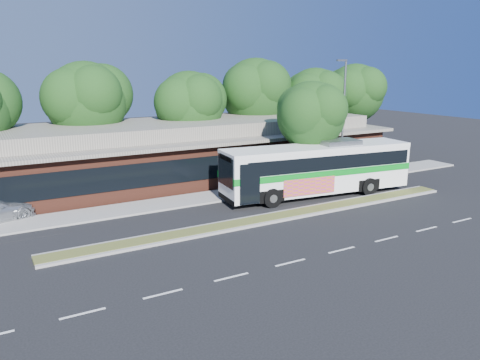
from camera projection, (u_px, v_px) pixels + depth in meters
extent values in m
plane|color=black|center=(282.00, 221.00, 26.54)|extent=(120.00, 120.00, 0.00)
cube|color=#555C27|center=(276.00, 217.00, 27.03)|extent=(26.00, 1.10, 0.15)
cube|color=gray|center=(229.00, 194.00, 31.93)|extent=(44.00, 2.60, 0.12)
cube|color=#5B2A1C|center=(189.00, 157.00, 37.15)|extent=(32.00, 10.00, 3.20)
cube|color=#676157|center=(189.00, 135.00, 36.75)|extent=(33.20, 11.20, 0.24)
cube|color=#676157|center=(188.00, 127.00, 36.60)|extent=(30.00, 8.00, 1.00)
cube|color=black|center=(218.00, 167.00, 32.88)|extent=(30.00, 0.06, 1.60)
cylinder|color=slate|center=(343.00, 122.00, 35.18)|extent=(0.16, 0.16, 9.00)
cube|color=slate|center=(342.00, 60.00, 33.93)|extent=(0.90, 0.18, 0.14)
cylinder|color=black|center=(90.00, 152.00, 36.20)|extent=(0.44, 0.44, 4.20)
sphere|color=#153C14|center=(86.00, 101.00, 35.29)|extent=(6.00, 6.00, 6.00)
sphere|color=#153C14|center=(102.00, 94.00, 36.21)|extent=(4.68, 4.68, 4.68)
cylinder|color=black|center=(190.00, 148.00, 39.25)|extent=(0.44, 0.44, 3.78)
sphere|color=#153C14|center=(189.00, 105.00, 38.42)|extent=(5.60, 5.60, 5.60)
sphere|color=#153C14|center=(201.00, 99.00, 39.27)|extent=(4.37, 4.37, 4.37)
cylinder|color=black|center=(255.00, 137.00, 43.39)|extent=(0.44, 0.44, 4.41)
sphere|color=#153C14|center=(256.00, 93.00, 42.44)|extent=(6.20, 6.20, 6.20)
sphere|color=#153C14|center=(266.00, 87.00, 43.39)|extent=(4.84, 4.84, 4.84)
cylinder|color=black|center=(313.00, 137.00, 45.50)|extent=(0.44, 0.44, 3.86)
sphere|color=#153C14|center=(314.00, 99.00, 44.64)|extent=(5.80, 5.80, 5.80)
sphere|color=#153C14|center=(322.00, 93.00, 45.53)|extent=(4.52, 4.52, 4.52)
cylinder|color=black|center=(352.00, 130.00, 49.20)|extent=(0.44, 0.44, 4.12)
sphere|color=#153C14|center=(354.00, 93.00, 48.30)|extent=(6.00, 6.00, 6.00)
sphere|color=#153C14|center=(361.00, 88.00, 49.22)|extent=(4.68, 4.68, 4.68)
cube|color=white|center=(317.00, 168.00, 31.48)|extent=(13.42, 4.32, 3.03)
cube|color=black|center=(322.00, 159.00, 31.47)|extent=(12.38, 4.25, 0.91)
cube|color=white|center=(318.00, 148.00, 31.16)|extent=(13.45, 4.34, 0.29)
cube|color=#05811B|center=(317.00, 169.00, 31.50)|extent=(13.50, 4.39, 0.42)
cube|color=black|center=(226.00, 171.00, 28.89)|extent=(0.35, 2.46, 1.88)
cube|color=black|center=(396.00, 151.00, 33.82)|extent=(0.33, 2.29, 1.21)
cube|color=#C03874|center=(310.00, 186.00, 29.84)|extent=(3.72, 0.49, 1.10)
cube|color=slate|center=(339.00, 142.00, 31.72)|extent=(2.82, 2.05, 0.33)
cylinder|color=black|center=(272.00, 198.00, 29.01)|extent=(1.25, 0.53, 1.21)
cylinder|color=black|center=(254.00, 188.00, 31.47)|extent=(1.25, 0.53, 1.21)
cylinder|color=black|center=(369.00, 187.00, 31.80)|extent=(1.25, 0.53, 1.21)
cylinder|color=black|center=(345.00, 178.00, 34.27)|extent=(1.25, 0.53, 1.21)
cylinder|color=black|center=(309.00, 162.00, 33.46)|extent=(0.44, 0.44, 3.78)
sphere|color=#153C14|center=(311.00, 116.00, 32.69)|extent=(4.79, 4.79, 4.79)
sphere|color=#153C14|center=(320.00, 109.00, 33.42)|extent=(3.74, 3.74, 3.74)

